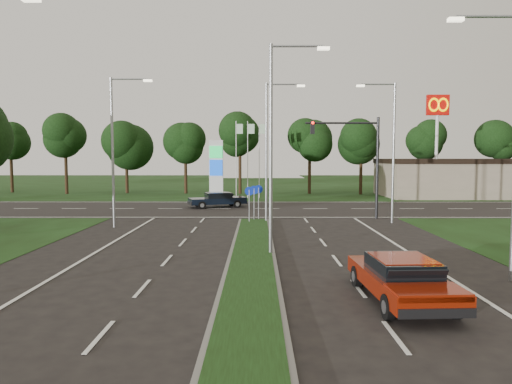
{
  "coord_description": "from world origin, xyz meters",
  "views": [
    {
      "loc": [
        0.24,
        -13.49,
        4.25
      ],
      "look_at": [
        0.14,
        13.46,
        2.2
      ],
      "focal_mm": 32.0,
      "sensor_mm": 36.0,
      "label": 1
    }
  ],
  "objects": [
    {
      "name": "treeline_far",
      "position": [
        0.1,
        39.93,
        6.83
      ],
      "size": [
        6.0,
        6.0,
        9.9
      ],
      "color": "black",
      "rests_on": "ground"
    },
    {
      "name": "commercial_building",
      "position": [
        22.0,
        36.0,
        2.0
      ],
      "size": [
        16.0,
        9.0,
        4.0
      ],
      "primitive_type": "cube",
      "color": "gray",
      "rests_on": "ground"
    },
    {
      "name": "streetlight_median_near",
      "position": [
        1.0,
        6.0,
        5.08
      ],
      "size": [
        2.53,
        0.22,
        9.0
      ],
      "color": "gray",
      "rests_on": "ground"
    },
    {
      "name": "streetlight_median_far",
      "position": [
        1.0,
        16.0,
        5.08
      ],
      "size": [
        2.53,
        0.22,
        9.0
      ],
      "color": "gray",
      "rests_on": "ground"
    },
    {
      "name": "mcdonalds_sign",
      "position": [
        18.0,
        31.97,
        7.99
      ],
      "size": [
        2.2,
        0.47,
        10.4
      ],
      "color": "silver",
      "rests_on": "ground"
    },
    {
      "name": "ground",
      "position": [
        0.0,
        0.0,
        0.0
      ],
      "size": [
        160.0,
        160.0,
        0.0
      ],
      "primitive_type": "plane",
      "color": "black",
      "rests_on": "ground"
    },
    {
      "name": "traffic_signal",
      "position": [
        7.19,
        18.0,
        4.65
      ],
      "size": [
        5.1,
        0.42,
        7.0
      ],
      "color": "black",
      "rests_on": "ground"
    },
    {
      "name": "gas_pylon",
      "position": [
        -3.79,
        33.05,
        3.2
      ],
      "size": [
        5.8,
        1.26,
        8.0
      ],
      "color": "silver",
      "rests_on": "ground"
    },
    {
      "name": "streetlight_right_far",
      "position": [
        8.8,
        16.0,
        5.08
      ],
      "size": [
        2.53,
        0.22,
        9.0
      ],
      "rotation": [
        0.0,
        0.0,
        3.14
      ],
      "color": "gray",
      "rests_on": "ground"
    },
    {
      "name": "navy_sedan",
      "position": [
        -3.16,
        24.97,
        0.69
      ],
      "size": [
        5.05,
        3.3,
        1.29
      ],
      "rotation": [
        0.0,
        0.0,
        1.89
      ],
      "color": "black",
      "rests_on": "ground"
    },
    {
      "name": "median_kerb",
      "position": [
        0.0,
        4.0,
        0.06
      ],
      "size": [
        2.0,
        26.0,
        0.12
      ],
      "primitive_type": "cube",
      "color": "slate",
      "rests_on": "ground"
    },
    {
      "name": "verge_far",
      "position": [
        0.0,
        55.0,
        0.0
      ],
      "size": [
        160.0,
        50.0,
        0.02
      ],
      "primitive_type": "cube",
      "color": "black",
      "rests_on": "ground"
    },
    {
      "name": "streetlight_right_near",
      "position": [
        8.8,
        2.0,
        5.08
      ],
      "size": [
        2.53,
        0.22,
        9.0
      ],
      "rotation": [
        0.0,
        0.0,
        3.14
      ],
      "color": "gray",
      "rests_on": "ground"
    },
    {
      "name": "red_sedan",
      "position": [
        4.49,
        -0.25,
        0.71
      ],
      "size": [
        2.22,
        4.91,
        1.33
      ],
      "rotation": [
        0.0,
        0.0,
        0.05
      ],
      "color": "maroon",
      "rests_on": "ground"
    },
    {
      "name": "streetlight_left_far",
      "position": [
        -8.3,
        14.0,
        5.08
      ],
      "size": [
        2.53,
        0.22,
        9.0
      ],
      "color": "gray",
      "rests_on": "ground"
    },
    {
      "name": "median_signs",
      "position": [
        0.0,
        16.4,
        1.71
      ],
      "size": [
        1.16,
        1.76,
        2.38
      ],
      "color": "gray",
      "rests_on": "ground"
    },
    {
      "name": "cross_road",
      "position": [
        0.0,
        24.0,
        0.0
      ],
      "size": [
        160.0,
        12.0,
        0.02
      ],
      "primitive_type": "cube",
      "color": "black",
      "rests_on": "ground"
    }
  ]
}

